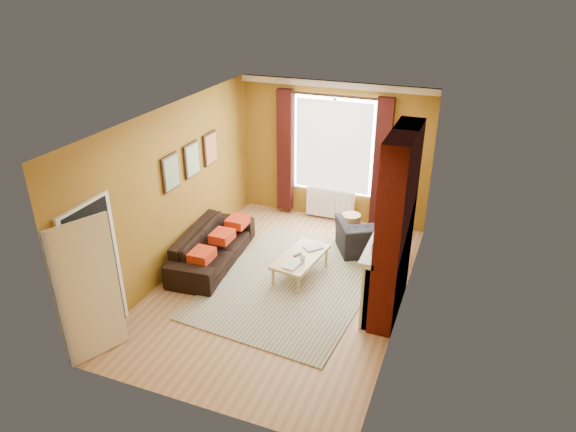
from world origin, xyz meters
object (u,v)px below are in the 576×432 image
Objects in this scene: armchair at (366,237)px; wicker_stool at (351,225)px; sofa at (212,246)px; coffee_table at (301,258)px; floor_lamp at (398,168)px.

wicker_stool is at bearing -81.45° from armchair.
armchair is (2.42, 1.30, 0.01)m from sofa.
coffee_table is 2.72× the size of wicker_stool.
floor_lamp is (0.35, 0.72, 1.11)m from armchair.
armchair is 0.80× the size of coffee_table.
sofa is 4.75× the size of wicker_stool.
floor_lamp is at bearing 66.32° from coffee_table.
sofa is 3.60m from floor_lamp.
sofa is at bearing -143.81° from floor_lamp.
coffee_table is 0.68× the size of floor_lamp.
armchair is 1.37m from floor_lamp.
armchair is 0.67m from wicker_stool.
armchair is at bearing -115.68° from floor_lamp.
wicker_stool is (2.01, 1.82, -0.09)m from sofa.
wicker_stool is 0.25× the size of floor_lamp.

